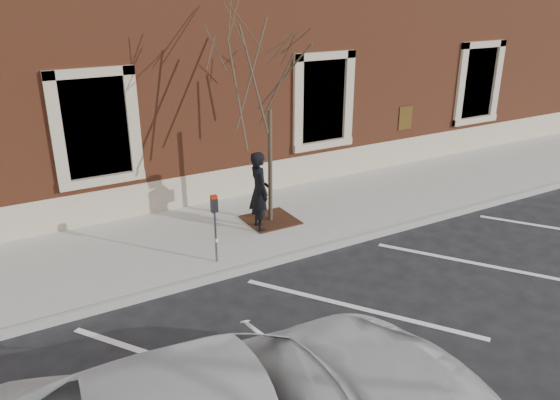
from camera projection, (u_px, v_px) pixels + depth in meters
ground at (294, 258)px, 11.40m from camera, size 120.00×120.00×0.00m
sidewalk_near at (256, 225)px, 12.79m from camera, size 40.00×3.50×0.15m
curb_near at (296, 256)px, 11.34m from camera, size 40.00×0.12×0.15m
parking_stripes at (359, 308)px, 9.63m from camera, size 28.00×4.40×0.01m
building_civic at (161, 33)px, 16.19m from camera, size 40.00×8.62×8.00m
man at (259, 191)px, 12.09m from camera, size 0.52×0.72×1.82m
parking_meter at (215, 216)px, 10.59m from camera, size 0.13×0.10×1.42m
tree_grate at (271, 220)px, 12.85m from camera, size 1.13×1.13×0.03m
sapling at (270, 76)px, 11.62m from camera, size 2.89×2.89×4.81m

